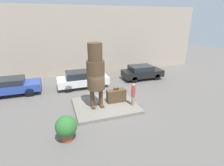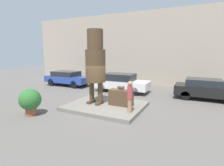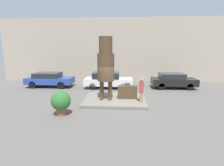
{
  "view_description": "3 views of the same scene",
  "coord_description": "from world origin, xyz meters",
  "px_view_note": "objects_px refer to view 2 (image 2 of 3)",
  "views": [
    {
      "loc": [
        -3.11,
        -10.7,
        5.94
      ],
      "look_at": [
        0.52,
        0.05,
        1.74
      ],
      "focal_mm": 28.0,
      "sensor_mm": 36.0,
      "label": 1
    },
    {
      "loc": [
        4.78,
        -8.83,
        3.25
      ],
      "look_at": [
        0.51,
        -0.2,
        1.56
      ],
      "focal_mm": 28.0,
      "sensor_mm": 36.0,
      "label": 2
    },
    {
      "loc": [
        0.59,
        -12.11,
        3.7
      ],
      "look_at": [
        -0.21,
        -0.08,
        1.36
      ],
      "focal_mm": 28.0,
      "sensor_mm": 36.0,
      "label": 3
    }
  ],
  "objects_px": {
    "statue_figure": "(95,61)",
    "tourist": "(130,96)",
    "parked_car_blue": "(68,78)",
    "planter_pot": "(30,100)",
    "giant_suitcase": "(121,98)",
    "parked_car_white": "(121,82)",
    "parked_car_black": "(206,89)"
  },
  "relations": [
    {
      "from": "statue_figure",
      "to": "tourist",
      "type": "bearing_deg",
      "value": -15.84
    },
    {
      "from": "parked_car_blue",
      "to": "planter_pot",
      "type": "distance_m",
      "value": 8.32
    },
    {
      "from": "giant_suitcase",
      "to": "parked_car_white",
      "type": "xyz_separation_m",
      "value": [
        -1.78,
        4.15,
        0.13
      ]
    },
    {
      "from": "statue_figure",
      "to": "giant_suitcase",
      "type": "xyz_separation_m",
      "value": [
        1.53,
        0.25,
        -2.07
      ]
    },
    {
      "from": "parked_car_white",
      "to": "planter_pot",
      "type": "bearing_deg",
      "value": -105.62
    },
    {
      "from": "tourist",
      "to": "planter_pot",
      "type": "distance_m",
      "value": 5.16
    },
    {
      "from": "parked_car_black",
      "to": "planter_pot",
      "type": "height_order",
      "value": "parked_car_black"
    },
    {
      "from": "giant_suitcase",
      "to": "planter_pot",
      "type": "height_order",
      "value": "planter_pot"
    },
    {
      "from": "giant_suitcase",
      "to": "parked_car_black",
      "type": "height_order",
      "value": "parked_car_black"
    },
    {
      "from": "tourist",
      "to": "parked_car_white",
      "type": "xyz_separation_m",
      "value": [
        -2.68,
        5.09,
        -0.3
      ]
    },
    {
      "from": "tourist",
      "to": "planter_pot",
      "type": "relative_size",
      "value": 1.17
    },
    {
      "from": "parked_car_white",
      "to": "planter_pot",
      "type": "distance_m",
      "value": 7.48
    },
    {
      "from": "giant_suitcase",
      "to": "parked_car_black",
      "type": "distance_m",
      "value": 6.35
    },
    {
      "from": "tourist",
      "to": "parked_car_blue",
      "type": "xyz_separation_m",
      "value": [
        -8.52,
        5.27,
        -0.32
      ]
    },
    {
      "from": "parked_car_white",
      "to": "parked_car_black",
      "type": "xyz_separation_m",
      "value": [
        6.25,
        0.37,
        -0.04
      ]
    },
    {
      "from": "statue_figure",
      "to": "planter_pot",
      "type": "distance_m",
      "value": 4.1
    },
    {
      "from": "parked_car_black",
      "to": "statue_figure",
      "type": "bearing_deg",
      "value": -141.5
    },
    {
      "from": "statue_figure",
      "to": "planter_pot",
      "type": "relative_size",
      "value": 3.11
    },
    {
      "from": "giant_suitcase",
      "to": "parked_car_white",
      "type": "relative_size",
      "value": 0.3
    },
    {
      "from": "planter_pot",
      "to": "parked_car_white",
      "type": "bearing_deg",
      "value": 74.38
    },
    {
      "from": "parked_car_black",
      "to": "planter_pot",
      "type": "xyz_separation_m",
      "value": [
        -8.26,
        -7.57,
        0.03
      ]
    },
    {
      "from": "tourist",
      "to": "parked_car_black",
      "type": "xyz_separation_m",
      "value": [
        3.56,
        5.46,
        -0.33
      ]
    },
    {
      "from": "parked_car_white",
      "to": "statue_figure",
      "type": "bearing_deg",
      "value": -86.68
    },
    {
      "from": "parked_car_white",
      "to": "planter_pot",
      "type": "height_order",
      "value": "parked_car_white"
    },
    {
      "from": "parked_car_white",
      "to": "parked_car_black",
      "type": "distance_m",
      "value": 6.26
    },
    {
      "from": "parked_car_black",
      "to": "giant_suitcase",
      "type": "bearing_deg",
      "value": -134.64
    },
    {
      "from": "tourist",
      "to": "giant_suitcase",
      "type": "bearing_deg",
      "value": 133.84
    },
    {
      "from": "giant_suitcase",
      "to": "parked_car_black",
      "type": "xyz_separation_m",
      "value": [
        4.46,
        4.52,
        0.1
      ]
    },
    {
      "from": "giant_suitcase",
      "to": "parked_car_blue",
      "type": "height_order",
      "value": "parked_car_blue"
    },
    {
      "from": "tourist",
      "to": "parked_car_blue",
      "type": "relative_size",
      "value": 0.36
    },
    {
      "from": "giant_suitcase",
      "to": "parked_car_blue",
      "type": "xyz_separation_m",
      "value": [
        -7.62,
        4.33,
        0.11
      ]
    },
    {
      "from": "statue_figure",
      "to": "parked_car_white",
      "type": "relative_size",
      "value": 0.96
    }
  ]
}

